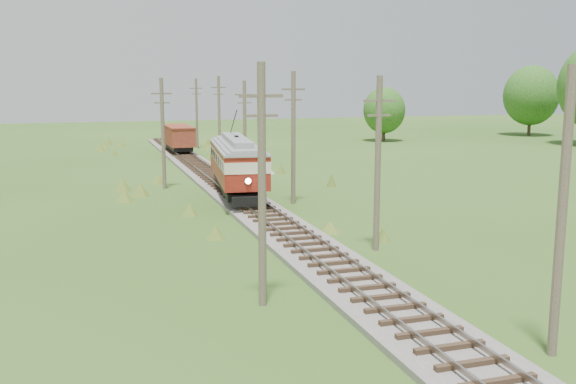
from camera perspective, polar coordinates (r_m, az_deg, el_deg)
name	(u,v)px	position (r m, az deg, el deg)	size (l,w,h in m)	color
railbed_main	(238,196)	(46.17, -4.47, -0.37)	(3.60, 96.00, 0.57)	#605B54
streetcar	(237,161)	(46.00, -4.57, 2.75)	(4.42, 12.86, 5.82)	black
gondola	(179,137)	(75.04, -9.70, 4.86)	(2.74, 8.31, 2.75)	black
gravel_pile	(255,166)	(59.38, -2.98, 2.31)	(3.51, 3.73, 1.28)	gray
utility_pole_r_1	(562,215)	(20.67, 23.16, -1.90)	(0.30, 0.30, 8.80)	brown
utility_pole_r_2	(378,162)	(31.60, 7.99, 2.64)	(1.60, 0.30, 8.60)	brown
utility_pole_r_3	(293,137)	(43.57, 0.48, 4.94)	(1.60, 0.30, 9.00)	brown
utility_pole_r_4	(245,128)	(56.01, -3.86, 5.68)	(1.60, 0.30, 8.40)	brown
utility_pole_r_5	(219,117)	(68.75, -6.14, 6.62)	(1.60, 0.30, 8.90)	brown
utility_pole_r_6	(197,113)	(81.49, -8.12, 6.99)	(1.60, 0.30, 8.70)	brown
utility_pole_l_a	(262,184)	(23.38, -2.33, 0.73)	(1.60, 0.30, 9.00)	brown
utility_pole_l_b	(163,132)	(50.75, -11.06, 5.22)	(1.60, 0.30, 8.60)	brown
tree_right_5	(531,95)	(107.23, 20.80, 8.03)	(8.40, 8.40, 10.82)	#38281C
tree_mid_b	(384,110)	(91.69, 8.55, 7.19)	(5.88, 5.88, 7.57)	#38281C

